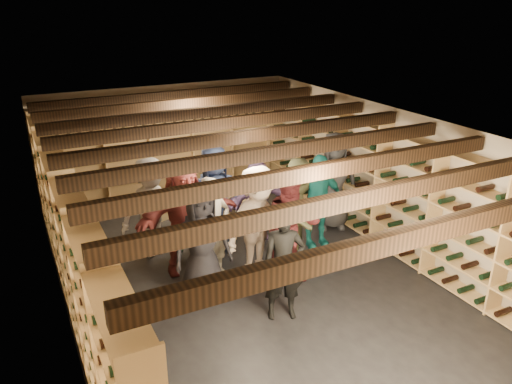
{
  "coord_description": "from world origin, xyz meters",
  "views": [
    {
      "loc": [
        -3.05,
        -6.26,
        4.15
      ],
      "look_at": [
        0.23,
        0.2,
        1.28
      ],
      "focal_mm": 35.0,
      "sensor_mm": 36.0,
      "label": 1
    }
  ],
  "objects_px": {
    "crate_stack_right": "(161,210)",
    "person_12": "(333,181)",
    "person_3": "(258,224)",
    "person_4": "(317,201)",
    "crate_stack_left": "(219,218)",
    "crate_loose": "(234,204)",
    "person_10": "(183,207)",
    "person_2": "(300,215)",
    "person_5": "(184,216)",
    "person_8": "(292,229)",
    "person_11": "(258,202)",
    "person_6": "(215,199)",
    "person_9": "(152,208)",
    "person_7": "(214,229)",
    "person_1": "(284,265)",
    "person_0": "(202,243)"
  },
  "relations": [
    {
      "from": "person_4",
      "to": "person_9",
      "type": "distance_m",
      "value": 2.8
    },
    {
      "from": "person_8",
      "to": "person_4",
      "type": "bearing_deg",
      "value": 42.88
    },
    {
      "from": "person_0",
      "to": "person_7",
      "type": "height_order",
      "value": "person_0"
    },
    {
      "from": "crate_stack_right",
      "to": "person_12",
      "type": "distance_m",
      "value": 3.43
    },
    {
      "from": "person_3",
      "to": "person_4",
      "type": "relative_size",
      "value": 1.08
    },
    {
      "from": "person_10",
      "to": "person_5",
      "type": "bearing_deg",
      "value": -89.45
    },
    {
      "from": "person_4",
      "to": "person_10",
      "type": "bearing_deg",
      "value": 163.31
    },
    {
      "from": "person_7",
      "to": "person_8",
      "type": "relative_size",
      "value": 0.89
    },
    {
      "from": "person_12",
      "to": "person_11",
      "type": "bearing_deg",
      "value": -160.05
    },
    {
      "from": "person_3",
      "to": "person_8",
      "type": "height_order",
      "value": "person_8"
    },
    {
      "from": "crate_stack_left",
      "to": "crate_loose",
      "type": "xyz_separation_m",
      "value": [
        0.84,
        1.22,
        -0.34
      ]
    },
    {
      "from": "person_0",
      "to": "person_11",
      "type": "bearing_deg",
      "value": 40.92
    },
    {
      "from": "person_1",
      "to": "person_12",
      "type": "distance_m",
      "value": 3.08
    },
    {
      "from": "crate_loose",
      "to": "person_4",
      "type": "bearing_deg",
      "value": -75.11
    },
    {
      "from": "crate_stack_left",
      "to": "person_4",
      "type": "relative_size",
      "value": 0.5
    },
    {
      "from": "crate_stack_right",
      "to": "crate_loose",
      "type": "xyz_separation_m",
      "value": [
        1.51,
        -0.16,
        -0.08
      ]
    },
    {
      "from": "crate_stack_right",
      "to": "person_7",
      "type": "height_order",
      "value": "person_7"
    },
    {
      "from": "crate_loose",
      "to": "person_8",
      "type": "bearing_deg",
      "value": -98.49
    },
    {
      "from": "person_9",
      "to": "person_10",
      "type": "xyz_separation_m",
      "value": [
        0.55,
        0.0,
        -0.09
      ]
    },
    {
      "from": "person_8",
      "to": "person_10",
      "type": "relative_size",
      "value": 1.21
    },
    {
      "from": "crate_stack_right",
      "to": "person_1",
      "type": "height_order",
      "value": "person_1"
    },
    {
      "from": "crate_stack_right",
      "to": "person_6",
      "type": "relative_size",
      "value": 0.31
    },
    {
      "from": "person_2",
      "to": "person_6",
      "type": "relative_size",
      "value": 1.0
    },
    {
      "from": "person_10",
      "to": "crate_stack_left",
      "type": "bearing_deg",
      "value": 18.06
    },
    {
      "from": "person_11",
      "to": "crate_loose",
      "type": "bearing_deg",
      "value": 78.52
    },
    {
      "from": "crate_stack_right",
      "to": "person_1",
      "type": "xyz_separation_m",
      "value": [
        0.53,
        -3.92,
        0.63
      ]
    },
    {
      "from": "person_6",
      "to": "person_9",
      "type": "distance_m",
      "value": 1.06
    },
    {
      "from": "person_0",
      "to": "crate_loose",
      "type": "bearing_deg",
      "value": 59.88
    },
    {
      "from": "person_4",
      "to": "crate_stack_right",
      "type": "bearing_deg",
      "value": 139.97
    },
    {
      "from": "crate_loose",
      "to": "person_6",
      "type": "height_order",
      "value": "person_6"
    },
    {
      "from": "person_5",
      "to": "person_11",
      "type": "bearing_deg",
      "value": 5.35
    },
    {
      "from": "person_8",
      "to": "person_10",
      "type": "xyz_separation_m",
      "value": [
        -1.03,
        1.88,
        -0.16
      ]
    },
    {
      "from": "person_4",
      "to": "person_0",
      "type": "bearing_deg",
      "value": -157.14
    },
    {
      "from": "person_4",
      "to": "person_7",
      "type": "distance_m",
      "value": 2.0
    },
    {
      "from": "person_4",
      "to": "person_12",
      "type": "height_order",
      "value": "person_12"
    },
    {
      "from": "person_7",
      "to": "person_2",
      "type": "bearing_deg",
      "value": -35.08
    },
    {
      "from": "person_4",
      "to": "person_5",
      "type": "xyz_separation_m",
      "value": [
        -2.3,
        0.27,
        0.09
      ]
    },
    {
      "from": "crate_stack_right",
      "to": "person_4",
      "type": "bearing_deg",
      "value": -48.44
    },
    {
      "from": "person_3",
      "to": "person_9",
      "type": "xyz_separation_m",
      "value": [
        -1.24,
        1.45,
        -0.05
      ]
    },
    {
      "from": "person_3",
      "to": "person_4",
      "type": "height_order",
      "value": "person_3"
    },
    {
      "from": "person_11",
      "to": "person_12",
      "type": "height_order",
      "value": "person_12"
    },
    {
      "from": "crate_stack_right",
      "to": "person_2",
      "type": "xyz_separation_m",
      "value": [
        1.43,
        -2.88,
        0.76
      ]
    },
    {
      "from": "person_10",
      "to": "person_12",
      "type": "xyz_separation_m",
      "value": [
        2.79,
        -0.45,
        0.16
      ]
    },
    {
      "from": "crate_loose",
      "to": "person_3",
      "type": "relative_size",
      "value": 0.27
    },
    {
      "from": "person_1",
      "to": "person_11",
      "type": "xyz_separation_m",
      "value": [
        0.73,
        2.18,
        -0.04
      ]
    },
    {
      "from": "person_9",
      "to": "person_8",
      "type": "bearing_deg",
      "value": -58.62
    },
    {
      "from": "person_2",
      "to": "crate_stack_left",
      "type": "bearing_deg",
      "value": 99.43
    },
    {
      "from": "crate_loose",
      "to": "person_5",
      "type": "xyz_separation_m",
      "value": [
        -1.72,
        -1.93,
        0.84
      ]
    },
    {
      "from": "person_10",
      "to": "person_0",
      "type": "bearing_deg",
      "value": -81.51
    },
    {
      "from": "crate_loose",
      "to": "person_2",
      "type": "height_order",
      "value": "person_2"
    }
  ]
}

